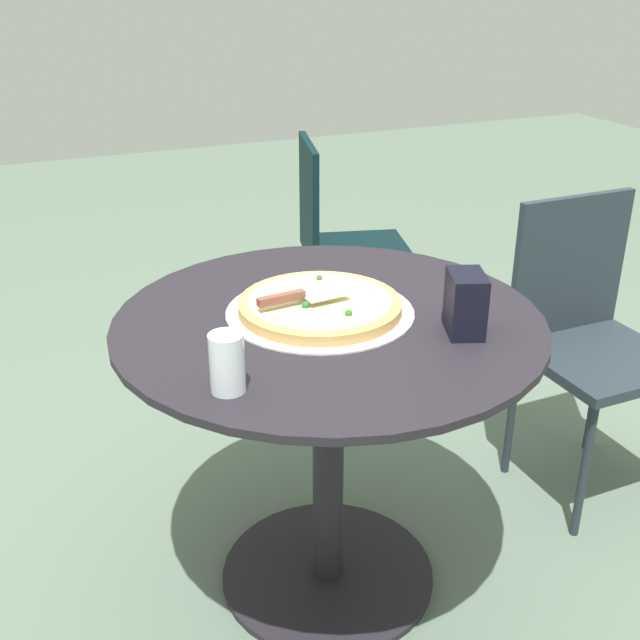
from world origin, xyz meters
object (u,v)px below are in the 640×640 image
(pizza_on_tray, at_px, (320,306))
(patio_chair_far, at_px, (587,327))
(pizza_server, at_px, (302,295))
(patio_chair_near, at_px, (338,236))
(patio_table, at_px, (328,401))
(napkin_dispenser, at_px, (465,303))
(drinking_cup, at_px, (227,363))

(pizza_on_tray, bearing_deg, patio_chair_far, 95.21)
(pizza_server, distance_m, patio_chair_far, 0.95)
(pizza_server, bearing_deg, patio_chair_near, 151.73)
(patio_table, height_order, napkin_dispenser, napkin_dispenser)
(patio_table, xyz_separation_m, pizza_server, (-0.03, -0.05, 0.26))
(pizza_server, relative_size, patio_chair_near, 0.25)
(patio_chair_near, bearing_deg, patio_chair_far, 17.09)
(pizza_on_tray, height_order, drinking_cup, drinking_cup)
(drinking_cup, relative_size, patio_chair_near, 0.13)
(pizza_server, distance_m, patio_chair_near, 1.28)
(patio_table, xyz_separation_m, drinking_cup, (0.22, -0.30, 0.27))
(napkin_dispenser, xyz_separation_m, patio_chair_near, (-1.31, 0.31, -0.30))
(patio_table, distance_m, pizza_on_tray, 0.23)
(patio_chair_near, bearing_deg, drinking_cup, -31.86)
(pizza_on_tray, relative_size, napkin_dispenser, 3.19)
(pizza_server, distance_m, drinking_cup, 0.35)
(pizza_on_tray, bearing_deg, pizza_server, -85.71)
(napkin_dispenser, bearing_deg, patio_chair_far, 135.99)
(pizza_server, bearing_deg, patio_table, 60.06)
(pizza_on_tray, bearing_deg, drinking_cup, -49.22)
(pizza_on_tray, relative_size, patio_chair_far, 0.49)
(pizza_on_tray, relative_size, pizza_server, 1.97)
(napkin_dispenser, bearing_deg, drinking_cup, -64.85)
(drinking_cup, height_order, patio_chair_near, patio_chair_near)
(patio_table, height_order, drinking_cup, drinking_cup)
(pizza_server, height_order, patio_chair_far, patio_chair_far)
(pizza_on_tray, distance_m, patio_chair_near, 1.25)
(drinking_cup, bearing_deg, pizza_server, 135.20)
(napkin_dispenser, distance_m, patio_chair_far, 0.75)
(pizza_on_tray, distance_m, napkin_dispenser, 0.32)
(pizza_on_tray, height_order, patio_chair_near, patio_chair_near)
(patio_chair_far, bearing_deg, pizza_server, -84.83)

